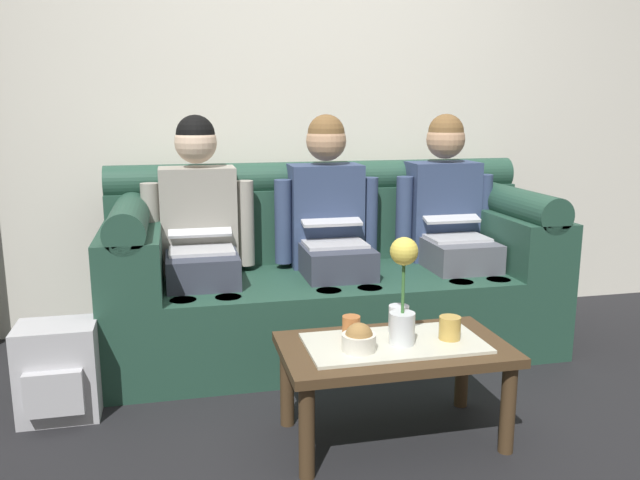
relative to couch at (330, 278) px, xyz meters
The scene contains 13 objects.
ground_plane 1.23m from the couch, 90.00° to the right, with size 14.00×14.00×0.00m, color black.
back_wall_patterned 1.20m from the couch, 90.00° to the left, with size 6.00×0.12×2.90m, color silver.
couch is the anchor object (origin of this frame).
person_left 0.73m from the couch, behind, with size 0.56×0.67×1.22m.
person_middle 0.29m from the couch, 90.00° to the right, with size 0.56×0.67×1.22m.
person_right 0.73m from the couch, ahead, with size 0.56×0.67×1.22m.
coffee_table 1.02m from the couch, 90.00° to the right, with size 0.86×0.49×0.39m.
flower_vase 1.07m from the couch, 88.89° to the right, with size 0.10×0.10×0.41m.
snack_bowl 1.09m from the couch, 98.19° to the right, with size 0.12×0.12×0.10m.
cup_near_left 1.07m from the couch, 78.35° to the right, with size 0.08×0.08×0.09m, color gold.
cup_near_right 0.95m from the couch, 98.81° to the right, with size 0.07×0.07×0.08m, color #B26633.
cup_far_center 0.93m from the couch, 86.78° to the right, with size 0.08×0.08×0.11m, color silver.
backpack_left 1.40m from the couch, 156.79° to the right, with size 0.32×0.28×0.40m.
Camera 1 is at (-0.78, -2.02, 1.27)m, focal length 36.07 mm.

